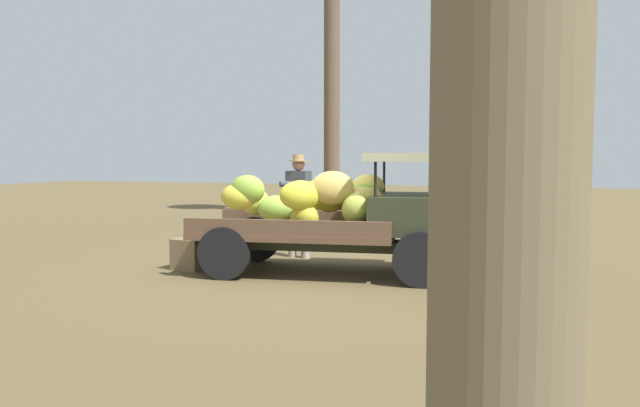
{
  "coord_description": "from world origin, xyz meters",
  "views": [
    {
      "loc": [
        2.93,
        -8.7,
        1.76
      ],
      "look_at": [
        0.01,
        0.13,
        1.06
      ],
      "focal_mm": 34.46,
      "sensor_mm": 36.0,
      "label": 1
    }
  ],
  "objects": [
    {
      "name": "farmer",
      "position": [
        -0.81,
        1.39,
        1.03
      ],
      "size": [
        0.52,
        0.48,
        1.81
      ],
      "rotation": [
        0.0,
        0.0,
        -1.73
      ],
      "color": "#BEB1A2",
      "rests_on": "ground"
    },
    {
      "name": "truck",
      "position": [
        0.53,
        0.15,
        0.93
      ],
      "size": [
        4.59,
        2.18,
        1.82
      ],
      "rotation": [
        0.0,
        0.0,
        0.12
      ],
      "color": "#2E3420",
      "rests_on": "ground"
    },
    {
      "name": "wooden_crate",
      "position": [
        -2.02,
        -0.23,
        0.24
      ],
      "size": [
        0.56,
        0.51,
        0.49
      ],
      "primitive_type": "cube",
      "rotation": [
        0.0,
        0.0,
        2.98
      ],
      "color": "#7B6547",
      "rests_on": "ground"
    },
    {
      "name": "ground_plane",
      "position": [
        0.0,
        0.0,
        0.0
      ],
      "size": [
        60.0,
        60.0,
        0.0
      ],
      "primitive_type": "plane",
      "color": "brown"
    }
  ]
}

